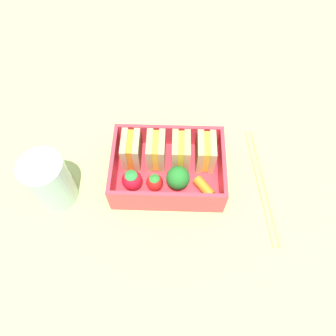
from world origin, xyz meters
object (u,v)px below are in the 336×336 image
chopstick_pair (263,183)px  carrot_stick_far_left (204,187)px  sandwich_center_right (206,152)px  sandwich_center (181,151)px  sandwich_left (131,150)px  broccoli_floret (178,178)px  sandwich_center_left (156,151)px  drinking_glass (50,181)px  strawberry_far_left (132,180)px  strawberry_left (155,182)px

chopstick_pair → carrot_stick_far_left: bearing=-169.9°
sandwich_center_right → chopstick_pair: 10.75cm
sandwich_center → sandwich_center_right: size_ratio=1.00×
sandwich_left → carrot_stick_far_left: size_ratio=1.56×
broccoli_floret → chopstick_pair: (13.81, 1.26, -3.47)cm
sandwich_center_left → carrot_stick_far_left: size_ratio=1.56×
sandwich_center → sandwich_center_right: bearing=0.0°
chopstick_pair → sandwich_center: bearing=165.5°
sandwich_center → drinking_glass: 20.37cm
broccoli_floret → sandwich_center_left: bearing=126.8°
strawberry_far_left → sandwich_left: bearing=94.6°
carrot_stick_far_left → chopstick_pair: size_ratio=0.17×
sandwich_center_right → drinking_glass: drinking_glass is taller
chopstick_pair → sandwich_center_left: bearing=168.7°
sandwich_center → strawberry_far_left: bearing=-147.3°
sandwich_left → broccoli_floret: sandwich_left is taller
broccoli_floret → chopstick_pair: bearing=5.2°
sandwich_center_right → drinking_glass: 24.13cm
strawberry_left → carrot_stick_far_left: size_ratio=0.92×
strawberry_left → chopstick_pair: strawberry_left is taller
sandwich_center_right → strawberry_far_left: (-11.37, -4.79, -1.02)cm
sandwich_center_right → carrot_stick_far_left: (-0.20, -5.21, -1.95)cm
strawberry_left → broccoli_floret: size_ratio=0.72×
sandwich_left → strawberry_left: bearing=-51.7°
strawberry_left → broccoli_floret: broccoli_floret is taller
sandwich_left → sandwich_center: (7.84, 0.00, 0.00)cm
drinking_glass → sandwich_center: bearing=18.0°
strawberry_far_left → drinking_glass: drinking_glass is taller
strawberry_far_left → chopstick_pair: size_ratio=0.18×
sandwich_center_right → chopstick_pair: (9.52, -3.48, -3.58)cm
sandwich_center → drinking_glass: bearing=-162.0°
sandwich_left → strawberry_far_left: bearing=-85.4°
strawberry_left → chopstick_pair: 17.60cm
sandwich_center_left → sandwich_center_right: same height
sandwich_left → carrot_stick_far_left: 12.83cm
sandwich_left → strawberry_left: 6.40cm
sandwich_center_left → strawberry_left: bearing=-90.4°
sandwich_center_left → carrot_stick_far_left: (7.64, -5.21, -1.95)cm
strawberry_far_left → carrot_stick_far_left: size_ratio=1.08×
sandwich_center_left → broccoli_floret: size_ratio=1.21×
strawberry_left → sandwich_center_left: bearing=89.6°
strawberry_far_left → strawberry_left: size_ratio=1.17×
sandwich_center → drinking_glass: (-19.37, -6.29, 0.70)cm
sandwich_center_left → drinking_glass: bearing=-157.9°
chopstick_pair → strawberry_left: bearing=-175.3°
sandwich_left → carrot_stick_far_left: sandwich_left is taller
sandwich_left → carrot_stick_far_left: (11.56, -5.21, -1.95)cm
sandwich_left → sandwich_center: size_ratio=1.00×
strawberry_left → sandwich_center_right: bearing=32.0°
sandwich_left → sandwich_center: 7.84cm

